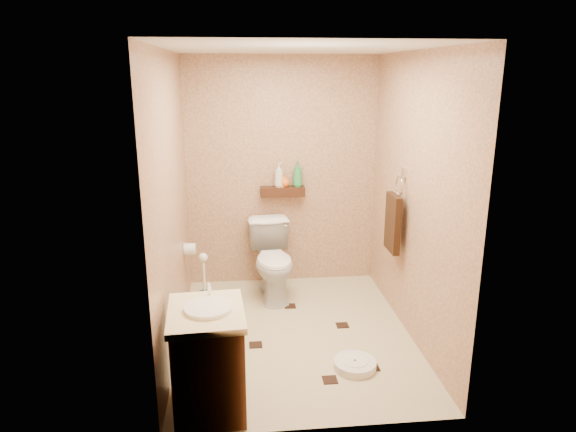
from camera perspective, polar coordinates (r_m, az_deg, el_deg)
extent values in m
plane|color=beige|center=(4.64, 0.79, -12.97)|extent=(2.50, 2.50, 0.00)
cube|color=tan|center=(5.41, -0.69, 4.78)|extent=(2.00, 0.04, 2.40)
cube|color=tan|center=(3.01, 3.61, -4.29)|extent=(2.00, 0.04, 2.40)
cube|color=tan|center=(4.20, -12.82, 1.16)|extent=(0.04, 2.50, 2.40)
cube|color=tan|center=(4.42, 13.83, 1.82)|extent=(0.04, 2.50, 2.40)
cube|color=silver|center=(4.07, 0.92, 18.13)|extent=(2.00, 2.50, 0.02)
cube|color=#3D2010|center=(5.37, -0.60, 2.73)|extent=(0.46, 0.14, 0.10)
cube|color=black|center=(4.48, -3.61, -14.10)|extent=(0.11, 0.11, 0.01)
cube|color=black|center=(4.80, 6.06, -11.98)|extent=(0.11, 0.11, 0.01)
cube|color=black|center=(4.05, 4.68, -17.68)|extent=(0.11, 0.11, 0.01)
cube|color=black|center=(5.09, -6.36, -10.29)|extent=(0.11, 0.11, 0.01)
cube|color=black|center=(4.23, 9.32, -16.27)|extent=(0.11, 0.11, 0.01)
cube|color=black|center=(5.13, 0.23, -9.98)|extent=(0.11, 0.11, 0.01)
imported|color=white|center=(5.22, -1.65, -4.97)|extent=(0.49, 0.79, 0.76)
cube|color=brown|center=(3.63, -8.85, -15.78)|extent=(0.49, 0.59, 0.69)
cube|color=#FCEDB6|center=(3.45, -9.11, -10.59)|extent=(0.53, 0.63, 0.04)
cylinder|color=white|center=(3.44, -8.83, -10.19)|extent=(0.32, 0.32, 0.04)
cylinder|color=silver|center=(3.59, -8.72, -8.01)|extent=(0.03, 0.03, 0.11)
cylinder|color=white|center=(4.19, 7.44, -16.04)|extent=(0.39, 0.39, 0.06)
cylinder|color=white|center=(4.18, 7.45, -15.65)|extent=(0.20, 0.20, 0.01)
cylinder|color=#18605B|center=(5.22, -9.20, -8.96)|extent=(0.12, 0.12, 0.13)
cylinder|color=white|center=(5.12, -9.32, -6.45)|extent=(0.02, 0.02, 0.38)
sphere|color=white|center=(5.06, -9.41, -4.57)|extent=(0.09, 0.09, 0.09)
cube|color=silver|center=(4.61, 12.78, 4.74)|extent=(0.03, 0.06, 0.08)
torus|color=silver|center=(4.63, 12.28, 3.28)|extent=(0.02, 0.19, 0.19)
cube|color=black|center=(4.70, 11.57, -0.78)|extent=(0.06, 0.30, 0.52)
cylinder|color=white|center=(4.99, -10.87, -3.62)|extent=(0.11, 0.11, 0.11)
cylinder|color=silver|center=(4.97, -11.36, -2.97)|extent=(0.04, 0.02, 0.02)
imported|color=silver|center=(5.33, -1.02, 4.58)|extent=(0.14, 0.14, 0.25)
imported|color=gold|center=(5.35, -0.61, 4.01)|extent=(0.08, 0.08, 0.14)
imported|color=#E95A1B|center=(5.35, -0.37, 3.95)|extent=(0.13, 0.13, 0.13)
imported|color=#2B8243|center=(5.35, 1.08, 4.69)|extent=(0.13, 0.13, 0.27)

